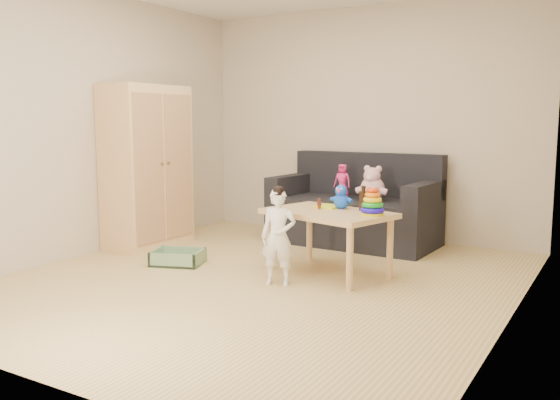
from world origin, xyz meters
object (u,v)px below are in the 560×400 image
Objects in this scene: wardrobe at (147,167)px; play_table at (328,243)px; sofa at (353,221)px; toddler at (278,238)px.

wardrobe is 1.60× the size of play_table.
sofa is at bearing 104.19° from play_table.
play_table is at bearing -73.53° from sofa.
play_table is (0.33, -1.31, 0.03)m from sofa.
play_table is at bearing -2.58° from wardrobe.
sofa is 1.65× the size of play_table.
wardrobe reaches higher than sofa.
toddler is at bearing -16.81° from wardrobe.
play_table is 1.38× the size of toddler.
wardrobe is at bearing -144.37° from sofa.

